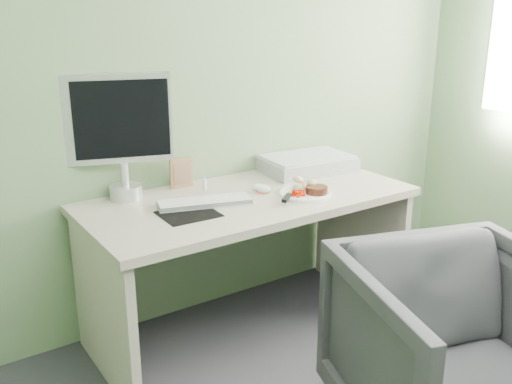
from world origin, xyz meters
TOP-DOWN VIEW (x-y plane):
  - wall_back at (0.00, 2.00)m, footprint 3.50×0.00m
  - desk at (0.00, 1.62)m, footprint 1.60×0.75m
  - plate at (0.23, 1.48)m, footprint 0.25×0.25m
  - steak at (0.27, 1.44)m, footprint 0.14×0.14m
  - potato_pile at (0.27, 1.53)m, footprint 0.13×0.12m
  - carrot_heap at (0.18, 1.46)m, footprint 0.06×0.05m
  - steak_knife at (0.12, 1.46)m, footprint 0.21×0.18m
  - mousepad at (-0.36, 1.56)m, footprint 0.25×0.22m
  - keyboard at (-0.24, 1.63)m, footprint 0.44×0.24m
  - computer_mouse at (0.09, 1.64)m, footprint 0.09×0.12m
  - photo_frame at (-0.21, 1.93)m, footprint 0.12×0.02m
  - eyedrop_bottle at (-0.12, 1.84)m, footprint 0.02×0.02m
  - scanner at (0.52, 1.82)m, footprint 0.52×0.38m
  - monitor at (-0.51, 1.94)m, footprint 0.48×0.20m
  - desk_chair at (0.21, 0.52)m, footprint 1.01×1.02m

SIDE VIEW (x-z plane):
  - desk_chair at x=0.21m, z-range 0.00..0.74m
  - desk at x=0.00m, z-range 0.18..0.91m
  - mousepad at x=-0.36m, z-range 0.73..0.73m
  - plate at x=0.23m, z-range 0.73..0.74m
  - keyboard at x=-0.24m, z-range 0.74..0.76m
  - computer_mouse at x=0.09m, z-range 0.73..0.77m
  - steak_knife at x=0.12m, z-range 0.75..0.76m
  - steak at x=0.27m, z-range 0.74..0.78m
  - eyedrop_bottle at x=-0.12m, z-range 0.73..0.80m
  - carrot_heap at x=0.18m, z-range 0.74..0.78m
  - scanner at x=0.52m, z-range 0.73..0.81m
  - potato_pile at x=0.27m, z-range 0.74..0.80m
  - photo_frame at x=-0.21m, z-range 0.73..0.88m
  - monitor at x=-0.51m, z-range 0.77..1.36m
  - wall_back at x=0.00m, z-range -0.40..3.10m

